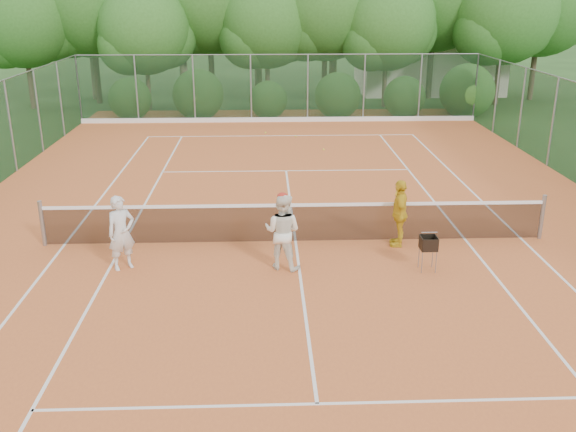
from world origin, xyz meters
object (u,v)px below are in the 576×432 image
object	(u,v)px
player_center_grp	(282,231)
ball_hopper	(429,244)
player_yellow	(399,213)
player_white	(121,233)

from	to	relation	value
player_center_grp	ball_hopper	xyz separation A→B (m)	(3.10, -0.26, -0.23)
player_yellow	player_center_grp	bearing A→B (deg)	-58.02
player_center_grp	player_yellow	size ratio (longest dim) A/B	1.07
player_white	player_yellow	distance (m)	6.30
player_yellow	ball_hopper	bearing A→B (deg)	21.32
player_center_grp	ball_hopper	size ratio (longest dim) A/B	2.22
player_white	ball_hopper	size ratio (longest dim) A/B	2.12
player_center_grp	player_yellow	distance (m)	3.02
ball_hopper	player_center_grp	bearing A→B (deg)	-166.03
player_yellow	ball_hopper	world-z (taller)	player_yellow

